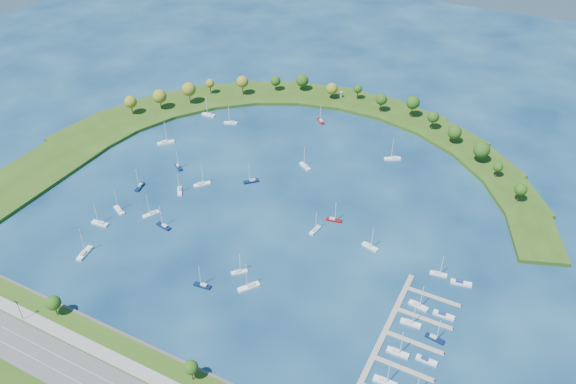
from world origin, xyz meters
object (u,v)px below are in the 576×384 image
at_px(moored_boat_13, 393,158).
at_px(moored_boat_20, 119,210).
at_px(moored_boat_7, 178,166).
at_px(docked_boat_9, 444,315).
at_px(moored_boat_9, 100,223).
at_px(docked_boat_6, 411,323).
at_px(moored_boat_11, 249,286).
at_px(moored_boat_14, 202,285).
at_px(moored_boat_2, 315,230).
at_px(moored_boat_3, 84,253).
at_px(moored_boat_8, 334,219).
at_px(moored_boat_5, 370,246).
at_px(docked_boat_10, 438,273).
at_px(dock_system, 398,351).
at_px(docked_boat_4, 398,352).
at_px(docked_boat_7, 435,338).
at_px(moored_boat_4, 202,184).
at_px(moored_boat_19, 321,121).
at_px(docked_boat_11, 461,283).
at_px(docked_boat_2, 385,381).
at_px(moored_boat_16, 164,226).
at_px(docked_boat_5, 426,360).
at_px(moored_boat_12, 140,186).
at_px(docked_boat_8, 418,305).
at_px(moored_boat_6, 180,191).
at_px(harbor_tower, 341,95).
at_px(moored_boat_21, 209,114).
at_px(moored_boat_15, 166,142).
at_px(moored_boat_17, 231,122).
at_px(moored_boat_10, 239,271).
at_px(moored_boat_1, 305,166).

relative_size(moored_boat_13, moored_boat_20, 1.10).
height_order(moored_boat_7, docked_boat_9, moored_boat_7).
height_order(moored_boat_9, docked_boat_6, moored_boat_9).
xyz_separation_m(moored_boat_11, docked_boat_9, (76.65, 22.39, -0.34)).
bearing_deg(moored_boat_14, moored_boat_2, -122.83).
height_order(moored_boat_3, moored_boat_20, moored_boat_3).
distance_m(moored_boat_7, moored_boat_8, 94.44).
height_order(moored_boat_5, docked_boat_10, moored_boat_5).
height_order(dock_system, docked_boat_4, docked_boat_4).
bearing_deg(moored_boat_5, docked_boat_4, -45.45).
relative_size(moored_boat_8, docked_boat_7, 1.01).
distance_m(moored_boat_4, moored_boat_19, 94.62).
height_order(moored_boat_11, moored_boat_19, moored_boat_11).
xyz_separation_m(moored_boat_4, moored_boat_20, (-23.89, -37.17, -0.03)).
bearing_deg(moored_boat_9, docked_boat_11, -172.77).
relative_size(moored_boat_7, docked_boat_2, 0.87).
bearing_deg(moored_boat_20, moored_boat_16, -154.02).
bearing_deg(docked_boat_4, dock_system, 104.66).
distance_m(moored_boat_8, docked_boat_5, 86.55).
distance_m(moored_boat_12, docked_boat_7, 166.45).
bearing_deg(docked_boat_8, moored_boat_9, -163.55).
bearing_deg(moored_boat_4, docked_boat_9, -64.06).
bearing_deg(docked_boat_7, moored_boat_6, 174.79).
xyz_separation_m(harbor_tower, moored_boat_2, (42.27, -129.89, -3.17)).
relative_size(moored_boat_8, moored_boat_21, 0.86).
bearing_deg(docked_boat_2, moored_boat_4, 150.22).
bearing_deg(docked_boat_5, harbor_tower, 122.48).
bearing_deg(docked_boat_5, docked_boat_8, 113.86).
xyz_separation_m(moored_boat_15, docked_boat_11, (181.13, -34.45, -0.33)).
distance_m(moored_boat_8, moored_boat_16, 81.63).
bearing_deg(moored_boat_13, moored_boat_15, -11.57).
height_order(moored_boat_3, moored_boat_7, moored_boat_3).
xyz_separation_m(moored_boat_9, docked_boat_9, (161.65, 19.06, -0.29)).
xyz_separation_m(moored_boat_11, moored_boat_21, (-99.29, 117.84, -0.04)).
bearing_deg(moored_boat_4, moored_boat_3, -155.12).
relative_size(moored_boat_17, docked_boat_2, 0.96).
bearing_deg(docked_boat_2, moored_boat_10, 161.91).
bearing_deg(docked_boat_5, moored_boat_10, 175.57).
bearing_deg(moored_boat_5, moored_boat_4, -169.35).
relative_size(moored_boat_9, docked_boat_7, 1.15).
xyz_separation_m(moored_boat_3, moored_boat_10, (68.01, 21.89, -0.10)).
height_order(moored_boat_16, moored_boat_21, moored_boat_21).
distance_m(moored_boat_10, docked_boat_11, 94.69).
relative_size(moored_boat_8, docked_boat_6, 0.94).
relative_size(moored_boat_5, moored_boat_6, 1.03).
bearing_deg(moored_boat_1, docked_boat_8, 170.98).
relative_size(harbor_tower, docked_boat_2, 0.31).
distance_m(moored_boat_15, docked_boat_6, 181.02).
height_order(moored_boat_9, moored_boat_14, moored_boat_9).
bearing_deg(moored_boat_8, moored_boat_16, -159.55).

